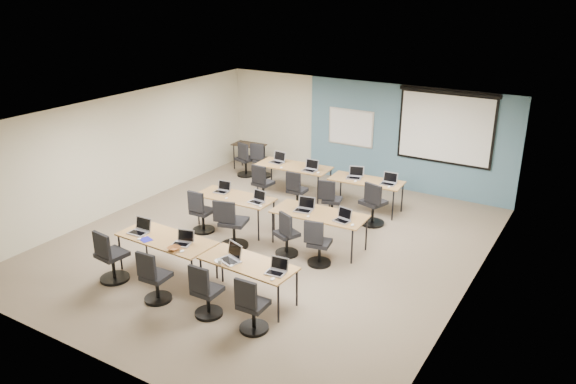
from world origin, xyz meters
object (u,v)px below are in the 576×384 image
Objects in this scene: laptop_10 at (355,175)px; task_chair_5 at (232,227)px; laptop_5 at (257,199)px; spare_chair_b at (245,162)px; whiteboard at (351,128)px; task_chair_8 at (262,186)px; laptop_3 at (277,269)px; laptop_1 at (183,241)px; task_chair_6 at (286,238)px; task_chair_9 at (296,193)px; spare_chair_a at (261,163)px; training_table_front_left at (166,240)px; training_table_back_right at (366,182)px; laptop_4 at (222,189)px; task_chair_7 at (318,247)px; laptop_2 at (231,256)px; task_chair_0 at (110,260)px; utility_table at (249,147)px; training_table_front_right at (248,265)px; task_chair_3 at (252,309)px; task_chair_1 at (154,281)px; laptop_0 at (140,229)px; task_chair_2 at (206,295)px; training_table_mid_left at (235,198)px; task_chair_11 at (373,207)px; laptop_6 at (304,207)px; laptop_11 at (389,181)px; laptop_9 at (310,168)px; task_chair_10 at (330,203)px; training_table_back_left at (294,167)px; laptop_7 at (343,218)px; task_chair_4 at (201,215)px; laptop_8 at (278,160)px; training_table_mid_right at (319,215)px; projector_screen at (446,123)px.

task_chair_5 is at bearing -126.89° from laptop_10.
spare_chair_b is (-2.42, 2.96, -0.39)m from laptop_5.
whiteboard is 1.31× the size of spare_chair_b.
laptop_3 is at bearing -50.12° from task_chair_8.
laptop_10 reaches higher than laptop_1.
task_chair_6 reaches higher than task_chair_9.
laptop_10 reaches higher than spare_chair_a.
training_table_back_right is at bearing 70.49° from training_table_front_left.
task_chair_7 is at bearing -20.24° from laptop_4.
laptop_2 reaches higher than laptop_1.
task_chair_0 is 6.72m from utility_table.
task_chair_3 reaches higher than training_table_front_right.
task_chair_1 is 6.60m from spare_chair_a.
laptop_0 is at bearing -105.18° from task_chair_9.
laptop_0 reaches higher than task_chair_9.
task_chair_2 is (1.06, -0.72, -0.40)m from laptop_1.
training_table_mid_left is 1.77m from task_chair_6.
laptop_6 is at bearing -101.44° from task_chair_11.
whiteboard is 1.22× the size of task_chair_5.
task_chair_7 is 3.10m from laptop_11.
laptop_9 is 1.16m from laptop_10.
training_table_back_left is at bearing 132.76° from task_chair_10.
task_chair_0 is 3.23× the size of laptop_7.
laptop_9 is 0.35× the size of spare_chair_b.
laptop_2 is 4.48m from task_chair_8.
task_chair_4 is at bearing -146.81° from laptop_5.
task_chair_0 reaches higher than laptop_5.
task_chair_10 is (0.97, 3.85, -0.40)m from laptop_1.
task_chair_4 is 1.06× the size of utility_table.
training_table_back_left is (-0.00, 2.49, 0.00)m from training_table_mid_left.
task_chair_3 is 0.99× the size of task_chair_4.
laptop_10 is at bearing 174.91° from training_table_back_right.
laptop_6 reaches higher than training_table_back_left.
spare_chair_a is at bearing 101.93° from task_chair_4.
laptop_8 is (-1.12, 5.69, 0.40)m from task_chair_1.
task_chair_6 is (-0.32, 1.76, -0.29)m from training_table_front_right.
whiteboard reaches higher than training_table_mid_right.
laptop_3 is at bearing -66.24° from spare_chair_a.
task_chair_5 is (-2.75, -4.98, -1.45)m from projector_screen.
training_table_mid_right is 6.22× the size of laptop_3.
task_chair_3 reaches higher than task_chair_7.
task_chair_0 is (-0.52, -3.06, -0.27)m from training_table_mid_left.
training_table_front_right is 0.98× the size of training_table_back_right.
laptop_2 reaches higher than laptop_9.
task_chair_2 is 2.52m from task_chair_5.
projector_screen is 5.50m from utility_table.
task_chair_3 is at bearing -92.71° from task_chair_10.
task_chair_6 is 2.41m from task_chair_11.
training_table_back_left is 5.39× the size of laptop_10.
spare_chair_b is (-3.47, 6.01, 0.01)m from task_chair_2.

